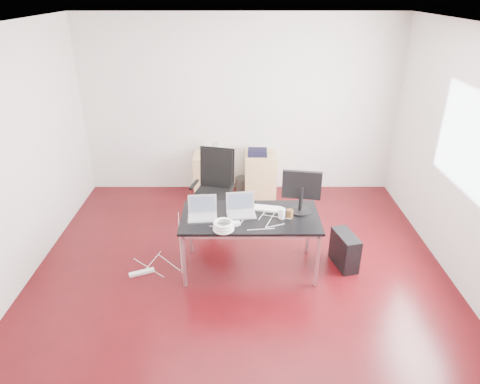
{
  "coord_description": "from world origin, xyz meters",
  "views": [
    {
      "loc": [
        -0.01,
        -4.16,
        3.15
      ],
      "look_at": [
        0.0,
        0.55,
        0.85
      ],
      "focal_mm": 32.0,
      "sensor_mm": 36.0,
      "label": 1
    }
  ],
  "objects_px": {
    "filing_cabinet_left": "(210,174)",
    "filing_cabinet_right": "(260,174)",
    "pc_tower": "(345,250)",
    "desk": "(250,220)",
    "office_chair": "(214,185)"
  },
  "relations": [
    {
      "from": "filing_cabinet_left",
      "to": "filing_cabinet_right",
      "type": "distance_m",
      "value": 0.82
    },
    {
      "from": "filing_cabinet_right",
      "to": "office_chair",
      "type": "bearing_deg",
      "value": -126.34
    },
    {
      "from": "desk",
      "to": "filing_cabinet_left",
      "type": "xyz_separation_m",
      "value": [
        -0.6,
        2.07,
        -0.33
      ]
    },
    {
      "from": "filing_cabinet_left",
      "to": "pc_tower",
      "type": "xyz_separation_m",
      "value": [
        1.77,
        -2.01,
        -0.13
      ]
    },
    {
      "from": "office_chair",
      "to": "filing_cabinet_left",
      "type": "xyz_separation_m",
      "value": [
        -0.12,
        0.95,
        -0.26
      ]
    },
    {
      "from": "desk",
      "to": "office_chair",
      "type": "distance_m",
      "value": 1.22
    },
    {
      "from": "filing_cabinet_left",
      "to": "pc_tower",
      "type": "relative_size",
      "value": 1.56
    },
    {
      "from": "desk",
      "to": "filing_cabinet_left",
      "type": "bearing_deg",
      "value": 106.25
    },
    {
      "from": "desk",
      "to": "filing_cabinet_right",
      "type": "bearing_deg",
      "value": 84.03
    },
    {
      "from": "pc_tower",
      "to": "desk",
      "type": "bearing_deg",
      "value": 169.21
    },
    {
      "from": "desk",
      "to": "office_chair",
      "type": "height_order",
      "value": "office_chair"
    },
    {
      "from": "office_chair",
      "to": "filing_cabinet_right",
      "type": "xyz_separation_m",
      "value": [
        0.7,
        0.95,
        -0.26
      ]
    },
    {
      "from": "office_chair",
      "to": "pc_tower",
      "type": "xyz_separation_m",
      "value": [
        1.64,
        -1.06,
        -0.39
      ]
    },
    {
      "from": "desk",
      "to": "filing_cabinet_left",
      "type": "relative_size",
      "value": 2.29
    },
    {
      "from": "office_chair",
      "to": "filing_cabinet_left",
      "type": "bearing_deg",
      "value": 111.59
    }
  ]
}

